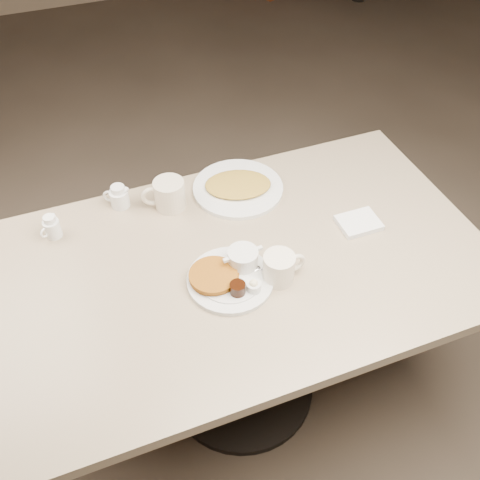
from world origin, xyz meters
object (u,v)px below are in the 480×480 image
object	(u,v)px
creamer_right	(119,197)
main_plate	(231,274)
creamer_left	(52,227)
coffee_mug_near	(280,267)
diner_table	(242,296)
coffee_mug_far	(168,194)
hash_plate	(238,187)

from	to	relation	value
creamer_right	main_plate	bearing A→B (deg)	-62.12
creamer_left	creamer_right	distance (m)	0.23
coffee_mug_near	creamer_right	xyz separation A→B (m)	(-0.36, 0.48, -0.01)
diner_table	main_plate	world-z (taller)	main_plate
diner_table	coffee_mug_far	size ratio (longest dim) A/B	9.83
coffee_mug_near	coffee_mug_far	xyz separation A→B (m)	(-0.21, 0.42, 0.00)
creamer_right	coffee_mug_near	bearing A→B (deg)	-52.88
coffee_mug_far	diner_table	bearing A→B (deg)	-66.69
coffee_mug_near	creamer_right	distance (m)	0.60
diner_table	hash_plate	size ratio (longest dim) A/B	3.91
diner_table	creamer_left	world-z (taller)	creamer_left
diner_table	coffee_mug_near	xyz separation A→B (m)	(0.08, -0.10, 0.22)
creamer_right	hash_plate	size ratio (longest dim) A/B	0.22
hash_plate	creamer_left	bearing A→B (deg)	179.87
main_plate	coffee_mug_near	xyz separation A→B (m)	(0.13, -0.05, 0.02)
main_plate	creamer_left	size ratio (longest dim) A/B	3.97
main_plate	hash_plate	world-z (taller)	main_plate
main_plate	coffee_mug_far	xyz separation A→B (m)	(-0.08, 0.37, 0.03)
main_plate	creamer_right	bearing A→B (deg)	117.88
coffee_mug_near	creamer_right	bearing A→B (deg)	127.12
diner_table	hash_plate	world-z (taller)	hash_plate
coffee_mug_far	creamer_right	distance (m)	0.16
coffee_mug_far	coffee_mug_near	bearing A→B (deg)	-63.11
main_plate	hash_plate	distance (m)	0.40
coffee_mug_near	creamer_right	size ratio (longest dim) A/B	1.53
main_plate	creamer_right	size ratio (longest dim) A/B	3.68
creamer_left	creamer_right	bearing A→B (deg)	16.45
creamer_right	coffee_mug_far	bearing A→B (deg)	-22.27
coffee_mug_near	hash_plate	distance (m)	0.42
diner_table	hash_plate	distance (m)	0.38
creamer_left	coffee_mug_near	bearing A→B (deg)	-35.14
coffee_mug_near	coffee_mug_far	world-z (taller)	coffee_mug_far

